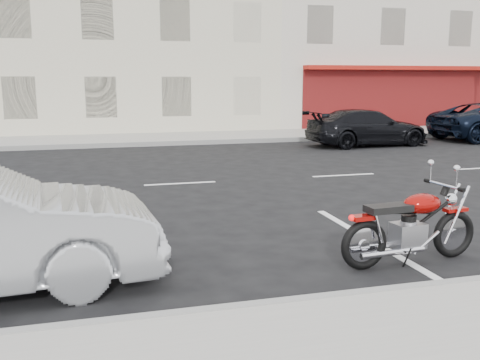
% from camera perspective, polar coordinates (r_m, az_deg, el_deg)
% --- Properties ---
extents(ground, '(120.00, 120.00, 0.00)m').
position_cam_1_polar(ground, '(12.49, 2.71, 0.08)').
color(ground, black).
rests_on(ground, ground).
extents(sidewalk_far, '(80.00, 3.40, 0.15)m').
position_cam_1_polar(sidewalk_far, '(20.53, -18.54, 3.93)').
color(sidewalk_far, gray).
rests_on(sidewalk_far, ground).
extents(curb_far, '(80.00, 0.12, 0.16)m').
position_cam_1_polar(curb_far, '(18.85, -18.81, 3.37)').
color(curb_far, gray).
rests_on(curb_far, ground).
extents(bldg_cream, '(12.00, 12.00, 11.50)m').
position_cam_1_polar(bldg_cream, '(28.24, -12.01, 17.50)').
color(bldg_cream, beige).
rests_on(bldg_cream, ground).
extents(bldg_corner, '(14.00, 12.00, 12.50)m').
position_cam_1_polar(bldg_corner, '(31.89, 13.20, 17.55)').
color(bldg_corner, '#BEB6A6').
rests_on(bldg_corner, ground).
extents(fire_hydrant, '(0.20, 0.20, 0.72)m').
position_cam_1_polar(fire_hydrant, '(25.67, 22.92, 5.91)').
color(fire_hydrant, beige).
rests_on(fire_hydrant, sidewalk_far).
extents(motorcycle, '(1.99, 0.66, 1.00)m').
position_cam_1_polar(motorcycle, '(7.52, 22.04, -4.31)').
color(motorcycle, black).
rests_on(motorcycle, ground).
extents(car_far, '(4.47, 2.03, 1.27)m').
position_cam_1_polar(car_far, '(19.28, 13.43, 5.46)').
color(car_far, black).
rests_on(car_far, ground).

